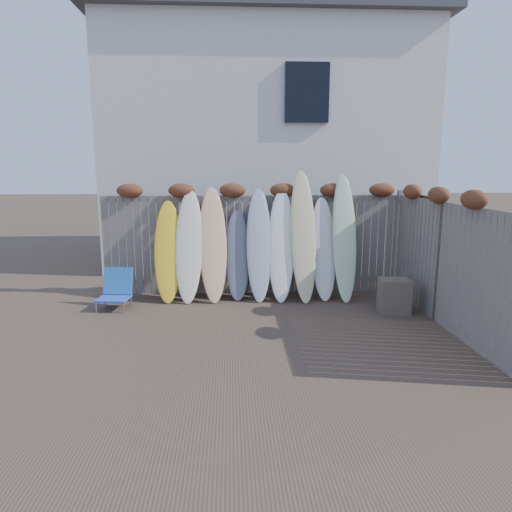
{
  "coord_description": "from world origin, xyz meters",
  "views": [
    {
      "loc": [
        -0.44,
        -6.72,
        2.53
      ],
      "look_at": [
        0.0,
        1.2,
        1.0
      ],
      "focal_mm": 32.0,
      "sensor_mm": 36.0,
      "label": 1
    }
  ],
  "objects": [
    {
      "name": "right_fence",
      "position": [
        2.99,
        0.25,
        1.14
      ],
      "size": [
        0.28,
        4.4,
        2.24
      ],
      "color": "slate",
      "rests_on": "ground"
    },
    {
      "name": "surfboard_8",
      "position": [
        1.75,
        1.9,
        1.21
      ],
      "size": [
        0.49,
        0.86,
        2.42
      ],
      "primitive_type": "ellipsoid",
      "rotation": [
        -0.31,
        0.0,
        -0.04
      ],
      "color": "#B7D2AB",
      "rests_on": "ground"
    },
    {
      "name": "beach_chair",
      "position": [
        -2.57,
        1.51,
        0.34
      ],
      "size": [
        0.61,
        0.64,
        0.72
      ],
      "color": "blue",
      "rests_on": "ground"
    },
    {
      "name": "surfboard_6",
      "position": [
        0.95,
        1.91,
        1.25
      ],
      "size": [
        0.51,
        0.88,
        2.49
      ],
      "primitive_type": "ellipsoid",
      "rotation": [
        -0.31,
        0.0,
        0.03
      ],
      "color": "beige",
      "rests_on": "ground"
    },
    {
      "name": "house",
      "position": [
        0.5,
        6.5,
        3.2
      ],
      "size": [
        8.5,
        5.5,
        6.33
      ],
      "color": "silver",
      "rests_on": "ground"
    },
    {
      "name": "lattice_panel",
      "position": [
        3.07,
        1.14,
        1.02
      ],
      "size": [
        0.2,
        1.36,
        2.04
      ],
      "primitive_type": "cube",
      "rotation": [
        0.0,
        0.0,
        -0.1
      ],
      "color": "brown",
      "rests_on": "ground"
    },
    {
      "name": "ground",
      "position": [
        0.0,
        0.0,
        0.0
      ],
      "size": [
        80.0,
        80.0,
        0.0
      ],
      "primitive_type": "plane",
      "color": "#493A2D"
    },
    {
      "name": "back_fence",
      "position": [
        0.06,
        2.39,
        1.18
      ],
      "size": [
        6.05,
        0.28,
        2.24
      ],
      "color": "slate",
      "rests_on": "ground"
    },
    {
      "name": "surfboard_5",
      "position": [
        0.53,
        1.93,
        1.07
      ],
      "size": [
        0.58,
        0.8,
        2.13
      ],
      "primitive_type": "ellipsoid",
      "rotation": [
        -0.31,
        0.0,
        -0.1
      ],
      "color": "white",
      "rests_on": "ground"
    },
    {
      "name": "surfboard_2",
      "position": [
        -0.79,
        1.97,
        1.09
      ],
      "size": [
        0.58,
        0.8,
        2.18
      ],
      "primitive_type": "ellipsoid",
      "rotation": [
        -0.31,
        0.0,
        0.07
      ],
      "color": "#ECC68B",
      "rests_on": "ground"
    },
    {
      "name": "surfboard_4",
      "position": [
        0.1,
        1.97,
        1.08
      ],
      "size": [
        0.49,
        0.77,
        2.15
      ],
      "primitive_type": "ellipsoid",
      "rotation": [
        -0.31,
        0.0,
        -0.02
      ],
      "color": "#A0AEC4",
      "rests_on": "ground"
    },
    {
      "name": "surfboard_7",
      "position": [
        1.36,
        1.96,
        0.99
      ],
      "size": [
        0.49,
        0.71,
        1.98
      ],
      "primitive_type": "ellipsoid",
      "rotation": [
        -0.31,
        0.0,
        0.01
      ],
      "color": "silver",
      "rests_on": "ground"
    },
    {
      "name": "surfboard_1",
      "position": [
        -1.25,
        1.95,
        1.06
      ],
      "size": [
        0.57,
        0.78,
        2.12
      ],
      "primitive_type": "ellipsoid",
      "rotation": [
        -0.31,
        0.0,
        -0.07
      ],
      "color": "white",
      "rests_on": "ground"
    },
    {
      "name": "wooden_crate",
      "position": [
        2.44,
        0.93,
        0.3
      ],
      "size": [
        0.57,
        0.49,
        0.61
      ],
      "primitive_type": "cube",
      "rotation": [
        0.0,
        0.0,
        -0.11
      ],
      "color": "#6D6052",
      "rests_on": "ground"
    },
    {
      "name": "surfboard_3",
      "position": [
        -0.32,
        2.03,
        0.86
      ],
      "size": [
        0.49,
        0.62,
        1.73
      ],
      "primitive_type": "ellipsoid",
      "rotation": [
        -0.31,
        0.0,
        -0.0
      ],
      "color": "slate",
      "rests_on": "ground"
    },
    {
      "name": "surfboard_0",
      "position": [
        -1.65,
        1.97,
        0.96
      ],
      "size": [
        0.53,
        0.69,
        1.92
      ],
      "primitive_type": "ellipsoid",
      "rotation": [
        -0.31,
        0.0,
        0.02
      ],
      "color": "yellow",
      "rests_on": "ground"
    }
  ]
}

